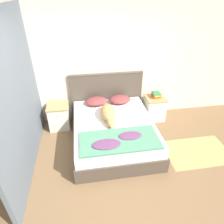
% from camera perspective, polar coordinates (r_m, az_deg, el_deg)
% --- Properties ---
extents(ground_plane, '(16.00, 16.00, 0.00)m').
position_cam_1_polar(ground_plane, '(3.47, 2.15, -19.99)').
color(ground_plane, brown).
extents(wall_back, '(9.00, 0.06, 2.55)m').
position_cam_1_polar(wall_back, '(4.48, -2.87, 13.04)').
color(wall_back, beige).
rests_on(wall_back, ground_plane).
extents(wall_side_left, '(0.06, 3.10, 2.55)m').
position_cam_1_polar(wall_side_left, '(3.60, -24.53, 5.09)').
color(wall_side_left, slate).
rests_on(wall_side_left, ground_plane).
extents(bed, '(1.59, 1.93, 0.51)m').
position_cam_1_polar(bed, '(4.06, 0.44, -5.73)').
color(bed, '#4C4238').
rests_on(bed, ground_plane).
extents(headboard, '(1.67, 0.06, 1.13)m').
position_cam_1_polar(headboard, '(4.70, -1.56, 4.87)').
color(headboard, '#4C4238').
rests_on(headboard, ground_plane).
extents(nightstand_left, '(0.46, 0.45, 0.57)m').
position_cam_1_polar(nightstand_left, '(4.62, -14.85, -1.16)').
color(nightstand_left, silver).
rests_on(nightstand_left, ground_plane).
extents(nightstand_right, '(0.46, 0.45, 0.57)m').
position_cam_1_polar(nightstand_right, '(4.87, 12.03, 1.13)').
color(nightstand_right, silver).
rests_on(nightstand_right, ground_plane).
extents(pillow_left, '(0.49, 0.37, 0.15)m').
position_cam_1_polar(pillow_left, '(4.45, -4.52, 3.07)').
color(pillow_left, brown).
rests_on(pillow_left, bed).
extents(pillow_right, '(0.49, 0.37, 0.15)m').
position_cam_1_polar(pillow_right, '(4.51, 2.27, 3.61)').
color(pillow_right, brown).
rests_on(pillow_right, bed).
extents(quilt, '(1.36, 0.64, 0.06)m').
position_cam_1_polar(quilt, '(3.42, 1.96, -8.08)').
color(quilt, '#4C8466').
rests_on(quilt, bed).
extents(dog, '(0.30, 0.83, 0.23)m').
position_cam_1_polar(dog, '(3.95, -0.97, -0.43)').
color(dog, tan).
rests_on(dog, bed).
extents(book_stack, '(0.18, 0.24, 0.12)m').
position_cam_1_polar(book_stack, '(4.73, 12.47, 4.77)').
color(book_stack, orange).
rests_on(book_stack, nightstand_right).
extents(rug, '(1.26, 0.82, 0.00)m').
position_cam_1_polar(rug, '(4.32, 23.17, -10.37)').
color(rug, tan).
rests_on(rug, ground_plane).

